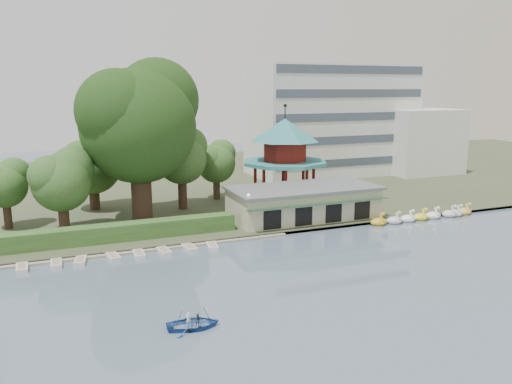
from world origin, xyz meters
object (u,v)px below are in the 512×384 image
dock (131,251)px  big_tree (139,118)px  rowboat_with_passengers (193,321)px  pavilion (285,151)px  boathouse (304,202)px

dock → big_tree: size_ratio=1.74×
dock → rowboat_with_passengers: rowboat_with_passengers is taller
pavilion → boathouse: bearing=-101.3°
big_tree → rowboat_with_passengers: bearing=-92.8°
pavilion → rowboat_with_passengers: pavilion is taller
pavilion → big_tree: big_tree is taller
boathouse → pavilion: (2.00, 10.03, 5.11)m
pavilion → rowboat_with_passengers: size_ratio=2.42×
dock → pavilion: size_ratio=2.52×
dock → boathouse: (22.00, 4.77, 2.25)m
dock → rowboat_with_passengers: bearing=-84.5°
dock → rowboat_with_passengers: (1.74, -18.18, 0.41)m
boathouse → big_tree: (-18.81, 6.25, 10.49)m
dock → pavilion: pavilion is taller
pavilion → rowboat_with_passengers: 40.39m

